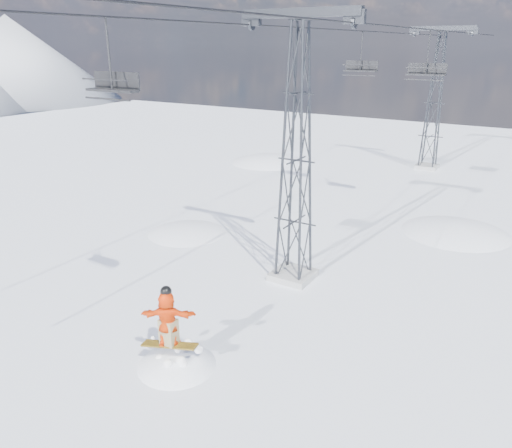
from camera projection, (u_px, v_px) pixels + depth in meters
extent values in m
plane|color=white|center=(163.00, 362.00, 16.88)|extent=(120.00, 120.00, 0.00)
sphere|color=white|center=(193.00, 348.00, 30.94)|extent=(16.00, 16.00, 16.00)
sphere|color=white|center=(435.00, 372.00, 31.63)|extent=(20.00, 20.00, 20.00)
sphere|color=white|center=(268.00, 266.00, 48.77)|extent=(22.00, 22.00, 22.00)
cube|color=#999999|center=(293.00, 275.00, 22.85)|extent=(1.80, 1.80, 0.30)
cube|color=#313339|center=(300.00, 13.00, 19.06)|extent=(5.00, 0.35, 0.35)
cube|color=#313339|center=(252.00, 20.00, 20.21)|extent=(0.80, 0.25, 0.50)
cube|color=#313339|center=(355.00, 17.00, 18.05)|extent=(0.80, 0.25, 0.50)
cube|color=#999999|center=(427.00, 167.00, 42.91)|extent=(1.80, 1.80, 0.30)
cube|color=#313339|center=(443.00, 28.00, 39.12)|extent=(5.00, 0.35, 0.35)
cube|color=#313339|center=(415.00, 31.00, 40.26)|extent=(0.80, 0.25, 0.50)
cube|color=#313339|center=(473.00, 31.00, 38.11)|extent=(0.80, 0.25, 0.50)
cylinder|color=black|center=(354.00, 31.00, 29.50)|extent=(0.06, 51.00, 0.06)
cylinder|color=black|center=(430.00, 30.00, 27.35)|extent=(0.06, 51.00, 0.06)
cone|color=slate|center=(11.00, 59.00, 91.01)|extent=(38.00, 38.00, 15.00)
sphere|color=white|center=(180.00, 408.00, 17.28)|extent=(4.40, 4.40, 4.40)
cube|color=#A47A15|center=(169.00, 345.00, 16.11)|extent=(2.00, 0.75, 0.36)
imported|color=#FF470B|center=(168.00, 318.00, 15.78)|extent=(1.82, 1.36, 1.91)
cube|color=#877953|center=(168.00, 332.00, 15.96)|extent=(0.67, 0.62, 0.88)
sphere|color=black|center=(166.00, 292.00, 15.46)|extent=(0.36, 0.36, 0.36)
cylinder|color=black|center=(109.00, 54.00, 14.36)|extent=(0.07, 0.07, 2.01)
cube|color=black|center=(112.00, 90.00, 14.70)|extent=(1.83, 0.41, 0.07)
cube|color=black|center=(117.00, 80.00, 14.77)|extent=(1.83, 0.05, 0.50)
cylinder|color=black|center=(107.00, 99.00, 14.59)|extent=(1.83, 0.05, 0.05)
cylinder|color=black|center=(104.00, 80.00, 14.37)|extent=(1.83, 0.05, 0.05)
cylinder|color=black|center=(428.00, 53.00, 27.84)|extent=(0.09, 0.09, 2.39)
cube|color=black|center=(426.00, 75.00, 28.25)|extent=(2.17, 0.49, 0.09)
cube|color=black|center=(427.00, 69.00, 28.33)|extent=(2.17, 0.07, 0.60)
cylinder|color=black|center=(424.00, 80.00, 28.12)|extent=(2.17, 0.07, 0.07)
cylinder|color=black|center=(425.00, 68.00, 27.85)|extent=(2.17, 0.05, 0.05)
cylinder|color=black|center=(361.00, 51.00, 31.09)|extent=(0.09, 0.09, 2.35)
cube|color=black|center=(360.00, 71.00, 31.49)|extent=(2.14, 0.48, 0.09)
cube|color=black|center=(362.00, 65.00, 31.57)|extent=(2.14, 0.06, 0.59)
cylinder|color=black|center=(358.00, 76.00, 31.37)|extent=(2.14, 0.06, 0.06)
cylinder|color=black|center=(359.00, 65.00, 31.10)|extent=(2.14, 0.05, 0.05)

